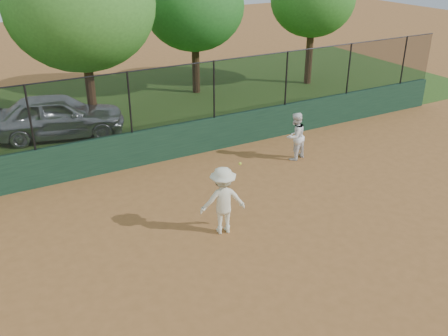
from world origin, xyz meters
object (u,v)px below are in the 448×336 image
tree_2 (81,6)px  tree_3 (194,7)px  player_main (223,200)px  player_second (295,136)px  parked_car (57,116)px

tree_2 → tree_3: 6.15m
player_main → tree_3: tree_3 is taller
player_second → tree_3: 9.33m
parked_car → tree_2: (1.45, 0.43, 3.80)m
parked_car → player_second: bearing=-118.1°
player_second → parked_car: bearing=-57.5°
parked_car → tree_2: 4.09m
player_main → tree_3: 12.99m
player_main → tree_3: (4.89, 11.63, 3.10)m
parked_car → player_main: 9.16m
player_second → tree_3: tree_3 is taller
parked_car → player_main: bearing=-151.7°
player_second → tree_2: bearing=-66.6°
player_second → player_main: bearing=18.3°
tree_3 → player_main: bearing=-112.8°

